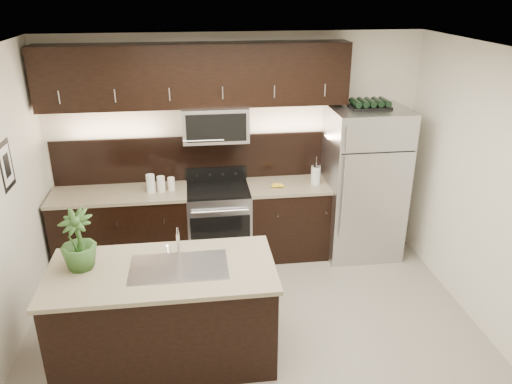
# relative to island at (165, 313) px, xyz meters

# --- Properties ---
(ground) EXTENTS (4.50, 4.50, 0.00)m
(ground) POSITION_rel_island_xyz_m (0.84, 0.08, -0.47)
(ground) COLOR gray
(ground) RESTS_ON ground
(room_walls) EXTENTS (4.52, 4.02, 2.71)m
(room_walls) POSITION_rel_island_xyz_m (0.73, 0.05, 1.22)
(room_walls) COLOR silver
(room_walls) RESTS_ON ground
(counter_run) EXTENTS (3.51, 0.65, 0.94)m
(counter_run) POSITION_rel_island_xyz_m (0.39, 1.77, -0.00)
(counter_run) COLOR black
(counter_run) RESTS_ON ground
(upper_fixtures) EXTENTS (3.49, 0.40, 1.66)m
(upper_fixtures) POSITION_rel_island_xyz_m (0.41, 1.92, 1.67)
(upper_fixtures) COLOR black
(upper_fixtures) RESTS_ON counter_run
(island) EXTENTS (1.96, 0.96, 0.94)m
(island) POSITION_rel_island_xyz_m (0.00, 0.00, 0.00)
(island) COLOR black
(island) RESTS_ON ground
(sink_faucet) EXTENTS (0.84, 0.50, 0.28)m
(sink_faucet) POSITION_rel_island_xyz_m (0.15, 0.01, 0.48)
(sink_faucet) COLOR silver
(sink_faucet) RESTS_ON island
(refrigerator) EXTENTS (0.90, 0.81, 1.86)m
(refrigerator) POSITION_rel_island_xyz_m (2.38, 1.71, 0.46)
(refrigerator) COLOR #B2B2B7
(refrigerator) RESTS_ON ground
(wine_rack) EXTENTS (0.46, 0.28, 0.11)m
(wine_rack) POSITION_rel_island_xyz_m (2.38, 1.71, 1.44)
(wine_rack) COLOR black
(wine_rack) RESTS_ON refrigerator
(plant) EXTENTS (0.39, 0.39, 0.53)m
(plant) POSITION_rel_island_xyz_m (-0.68, 0.11, 0.74)
(plant) COLOR #2C5120
(plant) RESTS_ON island
(canisters) EXTENTS (0.33, 0.13, 0.22)m
(canisters) POSITION_rel_island_xyz_m (-0.10, 1.74, 0.57)
(canisters) COLOR silver
(canisters) RESTS_ON counter_run
(french_press) EXTENTS (0.12, 0.12, 0.34)m
(french_press) POSITION_rel_island_xyz_m (1.78, 1.72, 0.60)
(french_press) COLOR silver
(french_press) RESTS_ON counter_run
(bananas) EXTENTS (0.16, 0.13, 0.05)m
(bananas) POSITION_rel_island_xyz_m (1.26, 1.69, 0.49)
(bananas) COLOR gold
(bananas) RESTS_ON counter_run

